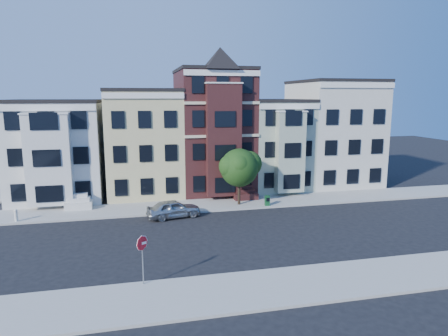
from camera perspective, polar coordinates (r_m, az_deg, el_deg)
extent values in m
plane|color=black|center=(28.59, 4.28, -9.40)|extent=(120.00, 120.00, 0.00)
cube|color=#9E9B93|center=(35.93, 0.50, -5.14)|extent=(60.00, 4.00, 0.15)
cube|color=#9E9B93|center=(21.64, 10.79, -16.02)|extent=(60.00, 4.00, 0.15)
cube|color=silver|center=(41.12, -22.56, 2.32)|extent=(8.00, 9.00, 9.00)
cube|color=#CEC086|center=(40.48, -11.37, 3.50)|extent=(7.00, 9.00, 10.00)
cube|color=#371717|center=(41.16, -1.59, 5.20)|extent=(7.00, 9.00, 12.00)
cube|color=#9DAA92|center=(43.06, 6.94, 3.34)|extent=(6.00, 9.00, 9.00)
cube|color=beige|center=(45.80, 15.27, 4.72)|extent=(8.00, 9.00, 11.00)
imported|color=#B1B5B8|center=(32.28, -7.21, -5.80)|extent=(4.51, 2.48, 1.45)
cube|color=#164F25|center=(35.21, 6.19, -4.64)|extent=(0.43, 0.39, 0.89)
cylinder|color=silver|center=(34.57, -27.57, -6.15)|extent=(0.31, 0.31, 0.77)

